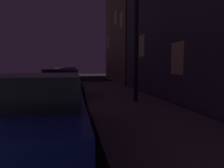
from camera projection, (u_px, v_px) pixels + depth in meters
car_blue at (39, 113)px, 3.84m from camera, size 1.97×4.21×1.43m
car_green at (61, 83)px, 10.01m from camera, size 2.17×4.31×1.43m
car_yellow_cab at (66, 77)px, 16.25m from camera, size 2.08×4.45×1.43m
car_white at (68, 73)px, 22.86m from camera, size 2.00×4.20×1.43m
street_lamp at (136, 15)px, 7.88m from camera, size 0.44×0.44×5.17m
building_far at (151, 36)px, 19.97m from camera, size 7.58×9.73×9.05m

